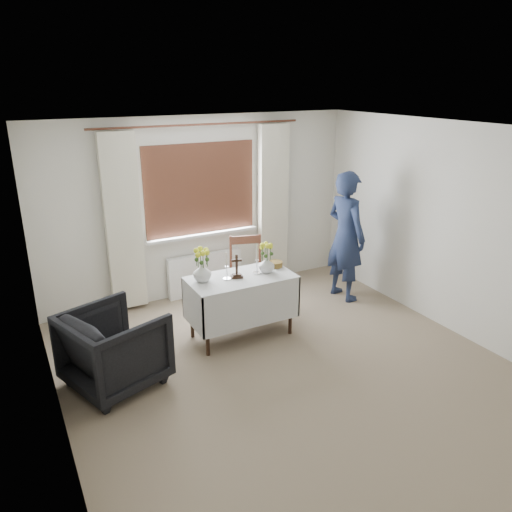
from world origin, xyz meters
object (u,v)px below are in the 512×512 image
Objects in this scene: person at (346,236)px; armchair at (115,348)px; altar_table at (241,307)px; wooden_cross at (237,266)px; flower_vase_right at (267,265)px; flower_vase_left at (202,272)px; wooden_chair at (248,275)px.

armchair is at bearing 95.48° from person.
wooden_cross reaches higher than altar_table.
wooden_cross is at bearing 177.42° from flower_vase_right.
flower_vase_right reaches higher than altar_table.
wooden_cross is 1.29× the size of flower_vase_left.
wooden_cross is (1.52, 0.32, 0.50)m from armchair.
flower_vase_right is at bearing 98.33° from person.
wooden_chair is at bearing 84.28° from flower_vase_right.
flower_vase_left is at bearing 90.98° from person.
flower_vase_right reaches higher than armchair.
altar_table is at bearing 177.91° from flower_vase_right.
armchair is at bearing -138.49° from wooden_chair.
wooden_chair is at bearing 66.75° from wooden_cross.
wooden_cross is at bearing -110.48° from wooden_chair.
flower_vase_left reaches higher than armchair.
person is at bearing 6.86° from wooden_chair.
wooden_chair reaches higher than armchair.
wooden_cross is (-0.05, 0.01, 0.52)m from altar_table.
wooden_chair is 4.57× the size of flower_vase_left.
wooden_cross reaches higher than armchair.
wooden_cross is 0.39m from flower_vase_right.
wooden_chair is at bearing -84.82° from armchair.
wooden_chair is 5.06× the size of flower_vase_right.
flower_vase_right is (1.90, 0.30, 0.46)m from armchair.
person is at bearing 6.73° from flower_vase_left.
wooden_chair is at bearing 74.39° from person.
wooden_cross reaches higher than flower_vase_right.
armchair is 0.49× the size of person.
flower_vase_right is at bearing 11.37° from wooden_cross.
armchair is at bearing -160.29° from flower_vase_left.
altar_table is 1.41× the size of armchair.
altar_table is at bearing 95.40° from person.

